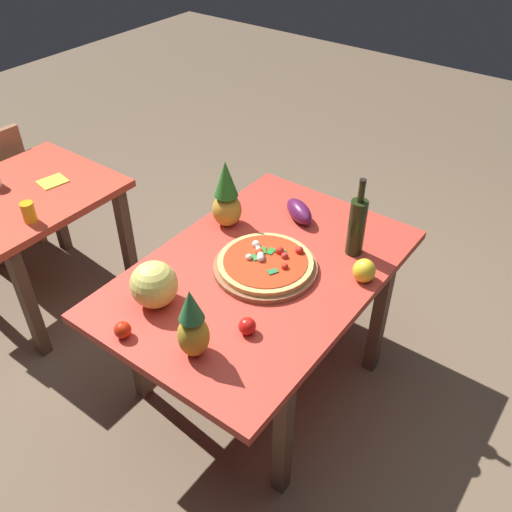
{
  "coord_description": "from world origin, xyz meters",
  "views": [
    {
      "loc": [
        -1.47,
        -1.07,
        2.24
      ],
      "look_at": [
        0.01,
        0.03,
        0.78
      ],
      "focal_mm": 38.56,
      "sensor_mm": 36.0,
      "label": 1
    }
  ],
  "objects": [
    {
      "name": "drinking_glass_juice",
      "position": [
        -0.37,
        1.11,
        0.78
      ],
      "size": [
        0.06,
        0.06,
        0.1
      ],
      "primitive_type": "cylinder",
      "color": "#F6A91B",
      "rests_on": "background_table"
    },
    {
      "name": "tomato_beside_pepper",
      "position": [
        -0.33,
        -0.18,
        0.76
      ],
      "size": [
        0.07,
        0.07,
        0.07
      ],
      "primitive_type": "sphere",
      "color": "red",
      "rests_on": "display_table"
    },
    {
      "name": "napkin_folded",
      "position": [
        -0.07,
        1.33,
        0.73
      ],
      "size": [
        0.16,
        0.14,
        0.01
      ],
      "primitive_type": "cube",
      "rotation": [
        0.0,
        0.0,
        -0.18
      ],
      "color": "yellow",
      "rests_on": "background_table"
    },
    {
      "name": "tomato_by_bottle",
      "position": [
        -0.62,
        0.18,
        0.76
      ],
      "size": [
        0.07,
        0.07,
        0.07
      ],
      "primitive_type": "sphere",
      "color": "red",
      "rests_on": "display_table"
    },
    {
      "name": "background_table",
      "position": [
        -0.21,
        1.37,
        0.61
      ],
      "size": [
        0.84,
        0.76,
        0.73
      ],
      "color": "brown",
      "rests_on": "ground_plane"
    },
    {
      "name": "melon",
      "position": [
        -0.42,
        0.21,
        0.82
      ],
      "size": [
        0.19,
        0.19,
        0.19
      ],
      "primitive_type": "sphere",
      "color": "#DBD264",
      "rests_on": "display_table"
    },
    {
      "name": "bell_pepper",
      "position": [
        0.2,
        -0.38,
        0.78
      ],
      "size": [
        0.1,
        0.1,
        0.1
      ],
      "primitive_type": "ellipsoid",
      "color": "yellow",
      "rests_on": "display_table"
    },
    {
      "name": "wine_bottle",
      "position": [
        0.35,
        -0.26,
        0.87
      ],
      "size": [
        0.08,
        0.08,
        0.37
      ],
      "color": "black",
      "rests_on": "display_table"
    },
    {
      "name": "eggplant",
      "position": [
        0.42,
        0.08,
        0.77
      ],
      "size": [
        0.18,
        0.22,
        0.09
      ],
      "primitive_type": "ellipsoid",
      "rotation": [
        0.0,
        0.0,
        1.04
      ],
      "color": "#521843",
      "rests_on": "display_table"
    },
    {
      "name": "pizza_board",
      "position": [
        0.01,
        -0.02,
        0.74
      ],
      "size": [
        0.45,
        0.45,
        0.02
      ],
      "primitive_type": "cylinder",
      "color": "brown",
      "rests_on": "display_table"
    },
    {
      "name": "pizza",
      "position": [
        0.02,
        -0.02,
        0.77
      ],
      "size": [
        0.41,
        0.41,
        0.05
      ],
      "color": "#E3B061",
      "rests_on": "pizza_board"
    },
    {
      "name": "ground_plane",
      "position": [
        0.0,
        0.0,
        0.0
      ],
      "size": [
        10.0,
        10.0,
        0.0
      ],
      "primitive_type": "plane",
      "color": "brown"
    },
    {
      "name": "pineapple_left",
      "position": [
        0.18,
        0.33,
        0.88
      ],
      "size": [
        0.14,
        0.14,
        0.34
      ],
      "color": "#BA8E2F",
      "rests_on": "display_table"
    },
    {
      "name": "pineapple_right",
      "position": [
        -0.52,
        -0.09,
        0.86
      ],
      "size": [
        0.12,
        0.12,
        0.3
      ],
      "color": "gold",
      "rests_on": "display_table"
    },
    {
      "name": "display_table",
      "position": [
        0.0,
        0.0,
        0.65
      ],
      "size": [
        1.38,
        0.92,
        0.73
      ],
      "color": "brown",
      "rests_on": "ground_plane"
    }
  ]
}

